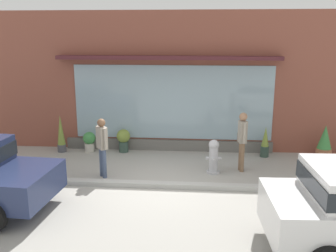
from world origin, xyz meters
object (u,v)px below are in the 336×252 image
object	(u,v)px
fire_hydrant	(214,156)
pedestrian_passerby	(102,143)
potted_plant_near_hydrant	(324,143)
pedestrian_with_handbag	(242,137)
potted_plant_by_entrance	(265,143)
potted_plant_window_right	(123,139)
potted_plant_window_left	(61,134)
potted_plant_trailing_edge	(89,141)

from	to	relation	value
fire_hydrant	pedestrian_passerby	bearing A→B (deg)	-169.95
potted_plant_near_hydrant	pedestrian_with_handbag	bearing A→B (deg)	-155.42
potted_plant_by_entrance	potted_plant_window_right	xyz separation A→B (m)	(-4.60, 0.12, -0.02)
pedestrian_passerby	potted_plant_window_left	size ratio (longest dim) A/B	1.31
pedestrian_with_handbag	potted_plant_window_right	xyz separation A→B (m)	(-3.72, 1.45, -0.54)
potted_plant_by_entrance	potted_plant_near_hydrant	distance (m)	1.81
pedestrian_passerby	potted_plant_by_entrance	size ratio (longest dim) A/B	1.68
potted_plant_trailing_edge	potted_plant_window_left	distance (m)	0.95
potted_plant_window_left	potted_plant_near_hydrant	size ratio (longest dim) A/B	1.15
pedestrian_passerby	potted_plant_window_left	xyz separation A→B (m)	(-1.94, 2.11, -0.36)
potted_plant_by_entrance	potted_plant_window_left	bearing A→B (deg)	-179.71
pedestrian_passerby	potted_plant_near_hydrant	bearing A→B (deg)	69.08
pedestrian_passerby	potted_plant_by_entrance	distance (m)	5.21
potted_plant_window_left	potted_plant_window_right	distance (m)	2.08
potted_plant_near_hydrant	potted_plant_window_left	bearing A→B (deg)	179.57
potted_plant_by_entrance	potted_plant_window_right	size ratio (longest dim) A/B	1.27
potted_plant_trailing_edge	potted_plant_near_hydrant	bearing A→B (deg)	-1.14
potted_plant_trailing_edge	potted_plant_window_left	world-z (taller)	potted_plant_window_left
potted_plant_near_hydrant	potted_plant_window_right	size ratio (longest dim) A/B	1.42
potted_plant_by_entrance	potted_plant_window_right	world-z (taller)	potted_plant_by_entrance
potted_plant_window_left	potted_plant_near_hydrant	world-z (taller)	potted_plant_window_left
pedestrian_with_handbag	potted_plant_trailing_edge	xyz separation A→B (m)	(-4.86, 1.38, -0.62)
potted_plant_near_hydrant	potted_plant_by_entrance	bearing A→B (deg)	176.91
pedestrian_passerby	potted_plant_window_left	distance (m)	2.90
fire_hydrant	pedestrian_with_handbag	world-z (taller)	pedestrian_with_handbag
potted_plant_window_left	pedestrian_passerby	bearing A→B (deg)	-47.39
pedestrian_with_handbag	potted_plant_window_right	world-z (taller)	pedestrian_with_handbag
fire_hydrant	potted_plant_trailing_edge	bearing A→B (deg)	157.70
pedestrian_with_handbag	potted_plant_near_hydrant	bearing A→B (deg)	-76.06
potted_plant_window_left	potted_plant_trailing_edge	bearing A→B (deg)	5.30
pedestrian_with_handbag	potted_plant_window_right	distance (m)	4.02
pedestrian_passerby	potted_plant_near_hydrant	distance (m)	6.85
fire_hydrant	potted_plant_window_left	xyz separation A→B (m)	(-4.98, 1.58, 0.11)
potted_plant_trailing_edge	potted_plant_window_left	size ratio (longest dim) A/B	0.54
potted_plant_near_hydrant	fire_hydrant	bearing A→B (deg)	-156.57
pedestrian_with_handbag	pedestrian_passerby	bearing A→B (deg)	91.43
pedestrian_passerby	potted_plant_window_left	bearing A→B (deg)	-175.76
potted_plant_window_left	potted_plant_near_hydrant	xyz separation A→B (m)	(8.47, -0.06, -0.08)
pedestrian_with_handbag	potted_plant_window_right	bearing A→B (deg)	58.09
pedestrian_with_handbag	potted_plant_near_hydrant	xyz separation A→B (m)	(2.69, 1.23, -0.47)
potted_plant_window_right	pedestrian_with_handbag	bearing A→B (deg)	-21.27
potted_plant_trailing_edge	potted_plant_window_right	size ratio (longest dim) A/B	0.87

